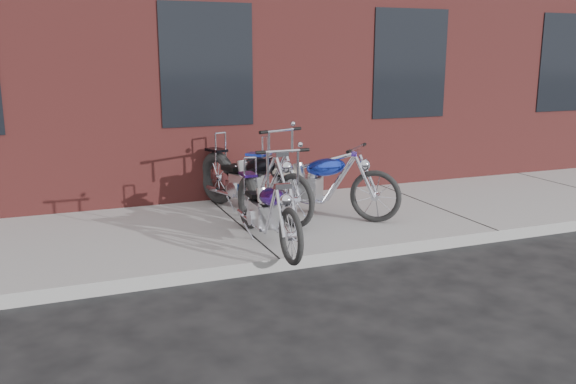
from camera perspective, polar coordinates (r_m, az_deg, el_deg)
name	(u,v)px	position (r m, az deg, el deg)	size (l,w,h in m)	color
ground	(280,272)	(6.81, -0.78, -7.47)	(120.00, 120.00, 0.00)	black
sidewalk	(240,230)	(8.14, -4.54, -3.56)	(22.00, 3.00, 0.15)	#A29F9C
chopper_purple	(266,212)	(7.20, -2.04, -1.84)	(0.53, 2.16, 1.21)	black
chopper_blue	(311,184)	(8.47, 2.17, 0.74)	(1.82, 1.83, 1.07)	black
chopper_third	(251,182)	(8.56, -3.52, 0.89)	(0.99, 2.38, 1.26)	black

